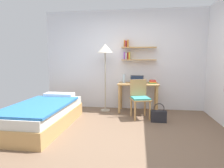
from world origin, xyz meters
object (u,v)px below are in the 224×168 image
Objects in this scene: desk at (138,89)px; bed at (44,115)px; laptop at (137,81)px; desk_chair at (140,97)px; water_bottle at (124,79)px; handbag at (159,116)px; book_stack at (153,82)px; standing_lamp at (105,52)px.

bed is at bearing -142.76° from desk.
desk_chair is at bearing -81.78° from laptop.
water_bottle reaches higher than handbag.
book_stack is (0.71, -0.01, -0.07)m from water_bottle.
standing_lamp is 5.03× the size of laptop.
laptop is at bearing 37.87° from bed.
handbag is (2.27, 0.61, -0.10)m from bed.
water_bottle is 0.53× the size of handbag.
desk_chair is 0.50× the size of standing_lamp.
bed is at bearing -126.30° from standing_lamp.
desk is at bearing 2.68° from standing_lamp.
desk_chair reaches higher than handbag.
desk is at bearing -174.62° from book_stack.
standing_lamp is at bearing -176.52° from book_stack.
desk_chair is 0.76m from water_bottle.
book_stack is (1.19, 0.07, -0.73)m from standing_lamp.
water_bottle is (0.47, 0.08, -0.66)m from standing_lamp.
water_bottle is at bearing 9.52° from standing_lamp.
handbag is (0.45, -0.77, -0.45)m from desk.
desk is at bearing 37.24° from bed.
water_bottle is at bearing 44.26° from bed.
handbag is (0.48, -0.78, -0.64)m from laptop.
desk_chair is at bearing -120.71° from book_stack.
water_bottle is at bearing 134.69° from handbag.
laptop reaches higher than bed.
book_stack is at bearing 3.71° from laptop.
water_bottle is 0.89× the size of book_stack.
water_bottle is (-0.36, 0.04, 0.25)m from desk.
desk is (1.82, 1.38, 0.35)m from bed.
laptop reaches higher than book_stack.
desk is 2.95× the size of laptop.
desk is 0.20m from laptop.
standing_lamp is 1.40m from book_stack.
handbag is at bearing -58.65° from laptop.
book_stack reaches higher than bed.
laptop is (1.79, 1.39, 0.54)m from bed.
desk is at bearing -6.43° from water_bottle.
laptop is at bearing -5.56° from water_bottle.
desk_chair is 1.42m from standing_lamp.
book_stack reaches higher than handbag.
laptop is (-0.03, 0.01, 0.19)m from desk.
water_bottle reaches higher than desk_chair.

